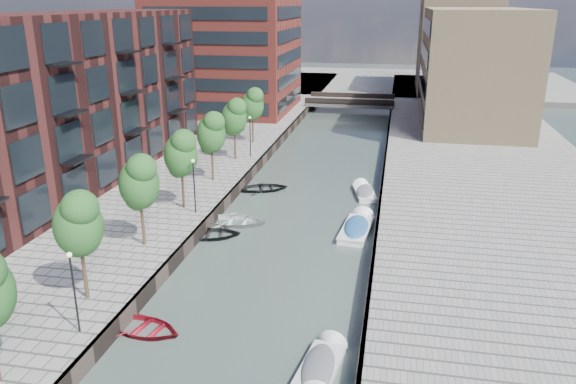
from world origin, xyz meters
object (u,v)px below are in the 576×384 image
(tree_4, at_px, (211,132))
(sloop_4, at_px, (265,190))
(tree_3, at_px, (181,152))
(tree_6, at_px, (252,104))
(tree_2, at_px, (139,181))
(tree_5, at_px, (234,116))
(tree_1, at_px, (78,222))
(car, at_px, (429,115))
(sloop_1, at_px, (212,237))
(sloop_2, at_px, (144,331))
(motorboat_4, at_px, (364,192))
(sloop_3, at_px, (234,224))
(bridge, at_px, (351,102))
(motorboat_3, at_px, (357,227))
(motorboat_1, at_px, (321,366))

(tree_4, xyz_separation_m, sloop_4, (4.40, 0.98, -5.31))
(tree_3, distance_m, tree_6, 21.00)
(tree_2, xyz_separation_m, tree_5, (0.00, 21.00, 0.00))
(tree_1, bearing_deg, car, 68.89)
(tree_6, bearing_deg, car, 38.98)
(sloop_1, bearing_deg, tree_5, -4.87)
(sloop_2, distance_m, motorboat_4, 25.47)
(sloop_3, xyz_separation_m, sloop_4, (0.39, 8.28, 0.00))
(bridge, xyz_separation_m, sloop_3, (-4.48, -47.30, -1.39))
(tree_1, relative_size, tree_3, 1.00)
(tree_6, bearing_deg, sloop_1, -82.60)
(sloop_3, bearing_deg, motorboat_3, -88.24)
(sloop_1, bearing_deg, car, -37.88)
(tree_1, height_order, sloop_3, tree_1)
(tree_3, height_order, motorboat_1, tree_3)
(tree_2, height_order, motorboat_1, tree_2)
(tree_3, height_order, tree_5, same)
(bridge, relative_size, tree_5, 2.18)
(tree_3, bearing_deg, sloop_2, -76.56)
(sloop_3, bearing_deg, tree_1, 161.21)
(sloop_2, bearing_deg, tree_5, 17.83)
(sloop_1, xyz_separation_m, motorboat_1, (9.70, -13.52, 0.18))
(motorboat_3, bearing_deg, car, 79.95)
(sloop_4, bearing_deg, tree_4, 81.97)
(tree_3, distance_m, motorboat_4, 16.50)
(motorboat_3, height_order, motorboat_4, motorboat_3)
(tree_5, xyz_separation_m, sloop_2, (3.58, -28.99, -5.31))
(bridge, height_order, motorboat_4, bridge)
(sloop_4, bearing_deg, tree_2, 143.10)
(sloop_2, height_order, sloop_4, sloop_4)
(tree_1, distance_m, sloop_1, 12.72)
(tree_1, xyz_separation_m, tree_5, (0.00, 28.00, 0.00))
(sloop_2, distance_m, motorboat_3, 18.11)
(tree_5, height_order, sloop_4, tree_5)
(sloop_3, height_order, motorboat_3, motorboat_3)
(tree_2, xyz_separation_m, tree_3, (0.00, 7.00, 0.00))
(sloop_4, xyz_separation_m, motorboat_1, (8.40, -24.35, 0.18))
(tree_4, xyz_separation_m, tree_5, (0.00, 7.00, 0.00))
(sloop_2, relative_size, car, 0.97)
(sloop_2, xyz_separation_m, sloop_3, (0.43, 14.69, 0.00))
(tree_5, bearing_deg, sloop_4, -53.85)
(tree_3, bearing_deg, tree_1, -90.00)
(tree_5, distance_m, motorboat_1, 33.36)
(bridge, distance_m, sloop_1, 50.17)
(sloop_1, bearing_deg, sloop_4, -22.13)
(sloop_1, distance_m, sloop_4, 10.92)
(tree_1, height_order, tree_4, same)
(car, bearing_deg, motorboat_1, -105.65)
(sloop_3, distance_m, car, 40.39)
(motorboat_3, bearing_deg, tree_2, -150.76)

